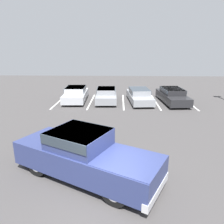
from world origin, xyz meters
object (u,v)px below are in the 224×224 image
object	(u,v)px
parked_sedan_a	(76,94)
parked_sedan_c	(139,95)
pickup_truck	(86,155)
parked_sedan_b	(106,94)
parked_sedan_d	(172,95)

from	to	relation	value
parked_sedan_a	parked_sedan_c	world-z (taller)	parked_sedan_a
parked_sedan_a	pickup_truck	bearing A→B (deg)	10.53
parked_sedan_a	parked_sedan_b	distance (m)	2.73
parked_sedan_c	parked_sedan_d	size ratio (longest dim) A/B	0.98
parked_sedan_c	pickup_truck	bearing A→B (deg)	-19.46
parked_sedan_a	parked_sedan_b	size ratio (longest dim) A/B	1.03
pickup_truck	parked_sedan_b	distance (m)	11.69
parked_sedan_a	parked_sedan_d	xyz separation A→B (m)	(8.47, -0.30, -0.01)
pickup_truck	parked_sedan_b	bearing A→B (deg)	117.52
parked_sedan_b	parked_sedan_d	world-z (taller)	parked_sedan_d
parked_sedan_b	parked_sedan_c	distance (m)	2.90
parked_sedan_c	parked_sedan_b	bearing A→B (deg)	-97.46
pickup_truck	parked_sedan_a	xyz separation A→B (m)	(-2.70, 11.80, -0.23)
pickup_truck	parked_sedan_a	world-z (taller)	pickup_truck
parked_sedan_c	parked_sedan_d	bearing A→B (deg)	83.41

